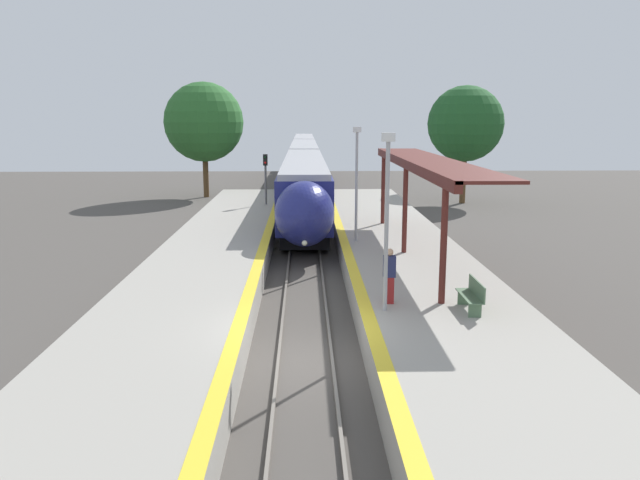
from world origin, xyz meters
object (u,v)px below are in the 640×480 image
at_px(lamppost_near, 387,210).
at_px(train, 304,161).
at_px(railway_signal, 266,180).
at_px(lamppost_mid, 357,176).
at_px(platform_bench, 472,295).
at_px(person_waiting, 389,275).

bearing_deg(lamppost_near, train, 92.97).
height_order(railway_signal, lamppost_near, lamppost_near).
distance_m(train, lamppost_mid, 34.36).
xyz_separation_m(railway_signal, lamppost_mid, (4.74, -12.06, 1.35)).
bearing_deg(train, lamppost_mid, -86.15).
bearing_deg(lamppost_near, platform_bench, -2.17).
bearing_deg(person_waiting, railway_signal, 102.93).
distance_m(platform_bench, lamppost_mid, 10.86).
xyz_separation_m(train, railway_signal, (-2.44, -22.19, 0.33)).
bearing_deg(lamppost_mid, platform_bench, -76.34).
distance_m(railway_signal, lamppost_mid, 13.03).
bearing_deg(lamppost_mid, person_waiting, -88.76).
distance_m(lamppost_near, lamppost_mid, 10.19).
height_order(platform_bench, lamppost_near, lamppost_near).
distance_m(train, lamppost_near, 44.53).
bearing_deg(lamppost_mid, train, 93.85).
xyz_separation_m(platform_bench, lamppost_near, (-2.50, 0.09, 2.44)).
height_order(train, person_waiting, train).
bearing_deg(railway_signal, lamppost_near, -77.97).
bearing_deg(platform_bench, train, 96.16).
relative_size(railway_signal, lamppost_mid, 0.83).
xyz_separation_m(train, lamppost_mid, (2.30, -34.24, 1.68)).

